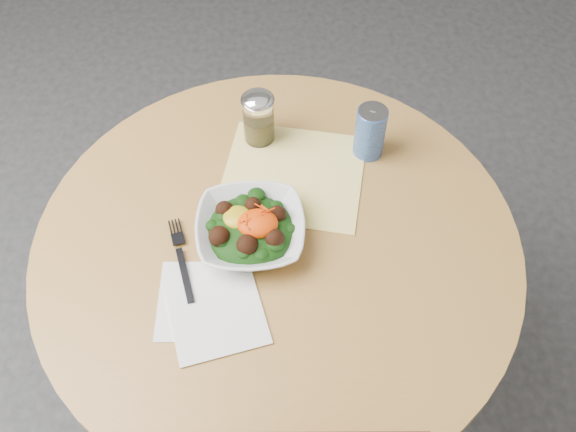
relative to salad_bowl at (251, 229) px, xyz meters
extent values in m
plane|color=#29292B|center=(0.05, -0.01, -0.78)|extent=(6.00, 6.00, 0.00)
cylinder|color=black|center=(0.05, -0.01, -0.76)|extent=(0.52, 0.52, 0.03)
cylinder|color=black|center=(0.05, -0.01, -0.42)|extent=(0.10, 0.10, 0.71)
cylinder|color=#C49246|center=(0.05, -0.01, -0.05)|extent=(0.90, 0.90, 0.04)
cube|color=yellow|center=(0.08, 0.15, -0.03)|extent=(0.32, 0.30, 0.00)
cube|color=white|center=(-0.08, -0.13, -0.03)|extent=(0.16, 0.16, 0.00)
cube|color=white|center=(-0.06, -0.16, -0.02)|extent=(0.19, 0.19, 0.00)
imported|color=silver|center=(0.00, 0.00, 0.00)|extent=(0.20, 0.20, 0.05)
ellipsoid|color=black|center=(0.00, 0.00, 0.00)|extent=(0.16, 0.16, 0.06)
ellipsoid|color=gold|center=(-0.02, 0.01, 0.02)|extent=(0.05, 0.05, 0.02)
ellipsoid|color=#F83505|center=(0.01, 0.00, 0.02)|extent=(0.07, 0.06, 0.03)
cube|color=black|center=(-0.12, -0.08, -0.02)|extent=(0.04, 0.11, 0.00)
cube|color=black|center=(-0.14, 0.01, -0.02)|extent=(0.04, 0.07, 0.00)
cylinder|color=silver|center=(0.02, 0.25, 0.02)|extent=(0.06, 0.06, 0.10)
cylinder|color=olive|center=(0.02, 0.25, 0.00)|extent=(0.05, 0.05, 0.05)
cylinder|color=white|center=(0.02, 0.25, 0.08)|extent=(0.07, 0.07, 0.01)
ellipsoid|color=white|center=(0.02, 0.25, 0.08)|extent=(0.06, 0.06, 0.03)
cylinder|color=navy|center=(0.24, 0.20, 0.03)|extent=(0.06, 0.06, 0.11)
cylinder|color=#B7B7BF|center=(0.24, 0.20, 0.09)|extent=(0.06, 0.06, 0.00)
cube|color=#B7B7BF|center=(0.24, 0.21, 0.09)|extent=(0.02, 0.02, 0.00)
camera|label=1|loc=(0.04, -0.66, 0.95)|focal=40.00mm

